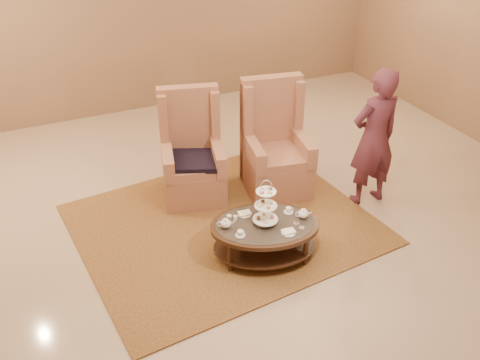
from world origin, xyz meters
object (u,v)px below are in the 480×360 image
armchair_right (275,153)px  person (374,138)px  tea_table (265,230)px  armchair_left (192,161)px

armchair_right → person: bearing=-31.2°
tea_table → armchair_left: bearing=116.8°
person → tea_table: bearing=15.4°
tea_table → armchair_right: size_ratio=0.94×
tea_table → person: person is taller
armchair_left → armchair_right: (1.00, -0.25, 0.01)m
tea_table → armchair_right: 1.43m
tea_table → armchair_left: armchair_left is taller
tea_table → armchair_right: (0.74, 1.22, 0.12)m
armchair_left → armchair_right: armchair_right is taller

